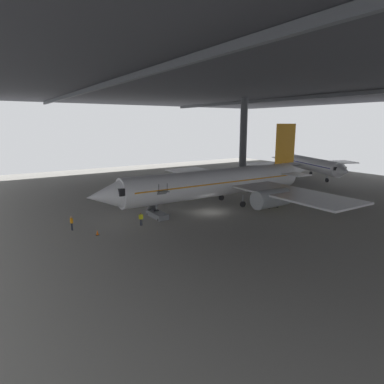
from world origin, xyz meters
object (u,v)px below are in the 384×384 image
at_px(boarding_stairs, 157,212).
at_px(airplane_distant, 307,163).
at_px(crew_worker_near_nose, 72,222).
at_px(baggage_tug, 271,204).
at_px(airplane_main, 220,182).
at_px(traffic_cone_orange, 97,233).
at_px(crew_worker_by_stairs, 141,218).

height_order(boarding_stairs, airplane_distant, airplane_distant).
distance_m(crew_worker_near_nose, baggage_tug, 28.08).
height_order(crew_worker_near_nose, baggage_tug, crew_worker_near_nose).
bearing_deg(crew_worker_near_nose, baggage_tug, 79.58).
bearing_deg(airplane_main, baggage_tug, 48.39).
distance_m(traffic_cone_orange, baggage_tug, 25.71).
relative_size(boarding_stairs, crew_worker_by_stairs, 2.96).
bearing_deg(boarding_stairs, airplane_distant, 104.50).
height_order(traffic_cone_orange, baggage_tug, baggage_tug).
bearing_deg(traffic_cone_orange, crew_worker_by_stairs, 95.86).
xyz_separation_m(airplane_main, baggage_tug, (5.05, 5.69, -3.08)).
distance_m(crew_worker_near_nose, traffic_cone_orange, 3.93).
height_order(airplane_distant, traffic_cone_orange, airplane_distant).
height_order(crew_worker_near_nose, airplane_distant, airplane_distant).
bearing_deg(airplane_distant, crew_worker_near_nose, -78.79).
bearing_deg(airplane_main, boarding_stairs, -87.04).
xyz_separation_m(boarding_stairs, traffic_cone_orange, (2.73, -8.97, -0.45)).
bearing_deg(airplane_distant, boarding_stairs, -75.50).
relative_size(crew_worker_near_nose, traffic_cone_orange, 2.90).
bearing_deg(crew_worker_by_stairs, airplane_main, 100.75).
bearing_deg(airplane_main, airplane_distant, 107.96).
distance_m(airplane_main, baggage_tug, 8.21).
relative_size(airplane_distant, traffic_cone_orange, 47.91).
height_order(airplane_main, crew_worker_near_nose, airplane_main).
height_order(crew_worker_by_stairs, airplane_distant, airplane_distant).
bearing_deg(traffic_cone_orange, airplane_distant, 104.90).
bearing_deg(airplane_main, traffic_cone_orange, -80.61).
relative_size(airplane_main, traffic_cone_orange, 66.10).
relative_size(crew_worker_by_stairs, traffic_cone_orange, 2.73).
distance_m(boarding_stairs, crew_worker_by_stairs, 4.00).
distance_m(crew_worker_by_stairs, traffic_cone_orange, 5.67).
bearing_deg(crew_worker_by_stairs, traffic_cone_orange, -84.14).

